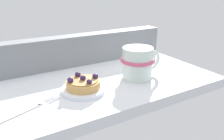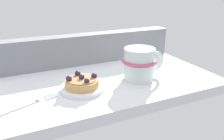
% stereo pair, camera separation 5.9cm
% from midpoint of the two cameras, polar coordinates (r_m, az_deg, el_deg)
% --- Properties ---
extents(ground_plane, '(0.71, 0.39, 0.03)m').
position_cam_midpoint_polar(ground_plane, '(0.70, -0.54, -3.40)').
color(ground_plane, silver).
extents(window_rail_back, '(0.69, 0.06, 0.11)m').
position_cam_midpoint_polar(window_rail_back, '(0.82, -5.34, 5.38)').
color(window_rail_back, gray).
rests_on(window_rail_back, ground_plane).
extents(dessert_plate, '(0.12, 0.12, 0.01)m').
position_cam_midpoint_polar(dessert_plate, '(0.62, -4.95, -4.76)').
color(dessert_plate, silver).
rests_on(dessert_plate, ground_plane).
extents(raspberry_tart, '(0.09, 0.09, 0.04)m').
position_cam_midpoint_polar(raspberry_tart, '(0.61, -5.00, -3.14)').
color(raspberry_tart, tan).
rests_on(raspberry_tart, dessert_plate).
extents(coffee_mug, '(0.14, 0.11, 0.10)m').
position_cam_midpoint_polar(coffee_mug, '(0.68, 9.64, 1.67)').
color(coffee_mug, silver).
rests_on(coffee_mug, ground_plane).
extents(dessert_fork, '(0.16, 0.07, 0.01)m').
position_cam_midpoint_polar(dessert_fork, '(0.57, -17.98, -8.39)').
color(dessert_fork, silver).
rests_on(dessert_fork, ground_plane).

